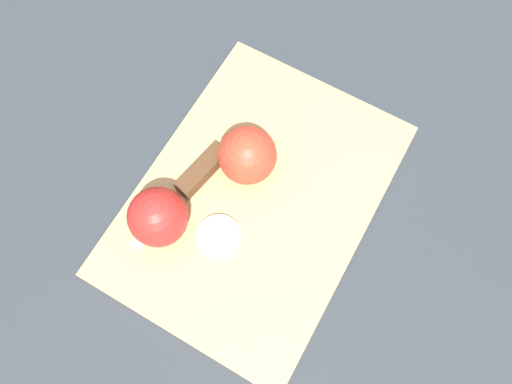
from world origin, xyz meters
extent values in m
plane|color=#282D33|center=(0.00, 0.00, 0.00)|extent=(4.00, 4.00, 0.00)
cube|color=tan|center=(0.00, 0.00, 0.01)|extent=(0.41, 0.31, 0.02)
sphere|color=red|center=(-0.03, -0.03, 0.06)|extent=(0.07, 0.07, 0.07)
cylinder|color=beige|center=(-0.04, -0.03, 0.06)|extent=(0.07, 0.02, 0.07)
sphere|color=red|center=(0.08, -0.09, 0.06)|extent=(0.07, 0.07, 0.07)
cylinder|color=beige|center=(0.09, -0.08, 0.06)|extent=(0.06, 0.04, 0.07)
cube|color=silver|center=(0.08, -0.10, 0.02)|extent=(0.09, 0.04, 0.00)
cube|color=#472D19|center=(0.00, -0.08, 0.03)|extent=(0.08, 0.04, 0.02)
cylinder|color=beige|center=(0.07, -0.02, 0.02)|extent=(0.06, 0.06, 0.01)
camera|label=1|loc=(0.19, 0.09, 0.62)|focal=35.00mm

